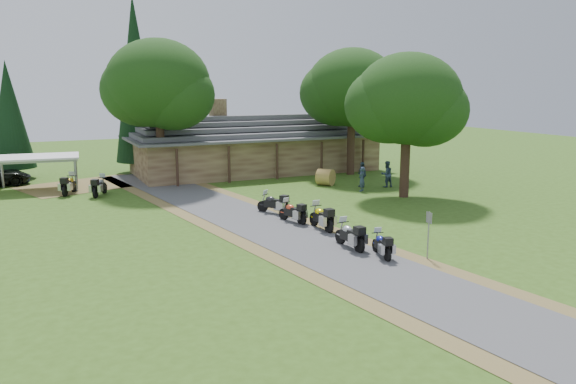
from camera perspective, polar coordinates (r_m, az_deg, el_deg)
name	(u,v)px	position (r m, az deg, el deg)	size (l,w,h in m)	color
ground	(333,255)	(24.92, 4.63, -6.36)	(120.00, 120.00, 0.00)	#345217
driveway	(285,234)	(28.12, -0.31, -4.33)	(46.00, 46.00, 0.00)	#444447
lodge	(256,143)	(48.33, -3.30, 4.99)	(21.40, 9.40, 4.90)	brown
carport	(38,173)	(43.68, -24.03, 1.79)	(5.56, 3.70, 2.41)	silver
motorcycle_row_a	(382,244)	(24.71, 9.49, -5.20)	(1.72, 0.56, 1.18)	#1A239A
motorcycle_row_b	(350,234)	(25.74, 6.28, -4.26)	(1.99, 0.65, 1.36)	#ADAFB5
motorcycle_row_c	(321,216)	(28.94, 3.40, -2.46)	(2.06, 0.67, 1.41)	#EEDF01
motorcycle_row_d	(292,211)	(30.37, 0.45, -1.94)	(1.87, 0.61, 1.28)	#D64427
motorcycle_row_e	(273,203)	(32.45, -1.51, -1.08)	(1.93, 0.63, 1.32)	black
motorcycle_carport_a	(69,184)	(41.03, -21.35, 0.78)	(2.12, 0.69, 1.45)	yellow
motorcycle_carport_b	(100,185)	(39.82, -18.59, 0.64)	(2.05, 0.67, 1.40)	gray
person_a	(362,177)	(39.62, 7.50, 1.51)	(0.57, 0.41, 2.01)	#30405C
person_b	(387,172)	(41.50, 9.99, 2.03)	(0.64, 0.46, 2.25)	#30405C
person_c	(362,172)	(41.24, 7.54, 2.00)	(0.62, 0.44, 2.17)	#30405C
hay_bale	(325,177)	(41.77, 3.83, 1.52)	(1.22, 1.22, 1.12)	#A7803D
sign_post	(428,235)	(24.70, 14.07, -4.31)	(0.37, 0.06, 2.08)	gray
oak_lodge_left	(159,103)	(42.57, -12.98, 8.79)	(7.55, 7.55, 12.08)	#16340F
oak_lodge_right	(352,105)	(46.70, 6.50, 8.82)	(7.50, 7.50, 11.54)	#16340F
oak_driveway	(407,118)	(37.62, 11.97, 7.36)	(7.00, 7.00, 10.46)	#16340F
cedar_near	(136,86)	(48.85, -15.16, 10.39)	(3.83, 3.83, 14.58)	black
cedar_far	(10,120)	(49.19, -26.41, 6.54)	(3.37, 3.37, 9.27)	black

